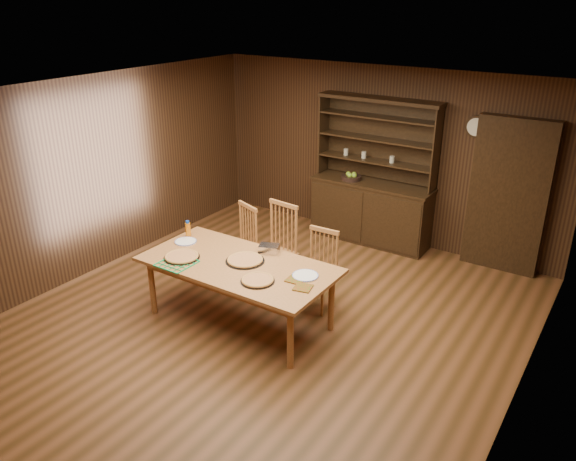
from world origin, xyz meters
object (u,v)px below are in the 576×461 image
Objects in this scene: dining_table at (238,269)px; chair_left at (242,242)px; chair_right at (320,267)px; chair_center at (279,244)px; juice_bottle at (188,229)px; china_hutch at (371,204)px.

dining_table is 2.11× the size of chair_left.
chair_left is (-0.59, 0.83, -0.13)m from dining_table.
chair_center is at bearing 169.25° from chair_right.
juice_bottle is at bearing -161.44° from chair_right.
chair_center is 0.68m from chair_right.
chair_center reaches higher than chair_left.
chair_right is at bearing -80.92° from china_hutch.
chair_center is at bearing -99.46° from china_hutch.
juice_bottle is (-0.38, -0.59, 0.29)m from chair_left.
dining_table is at bearing -78.47° from chair_center.
juice_bottle is at bearing -114.38° from china_hutch.
dining_table is 1.01m from juice_bottle.
chair_right is 4.65× the size of juice_bottle.
dining_table is (-0.25, -2.93, 0.09)m from china_hutch.
china_hutch is 2.14m from chair_right.
china_hutch is at bearing 86.79° from chair_center.
china_hutch reaches higher than chair_right.
china_hutch is 2.26m from chair_left.
chair_center is (-0.33, -2.00, 0.01)m from china_hutch.
chair_left is 1.18m from chair_right.
chair_center is (0.50, 0.09, 0.05)m from chair_left.
chair_center reaches higher than chair_right.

